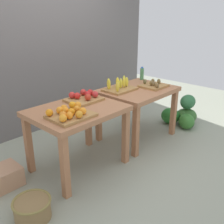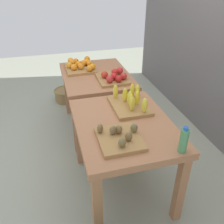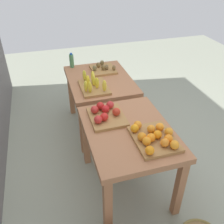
{
  "view_description": "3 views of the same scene",
  "coord_description": "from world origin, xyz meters",
  "px_view_note": "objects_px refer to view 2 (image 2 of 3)",
  "views": [
    {
      "loc": [
        -2.31,
        -2.18,
        1.77
      ],
      "look_at": [
        0.05,
        0.03,
        0.54
      ],
      "focal_mm": 41.94,
      "sensor_mm": 36.0,
      "label": 1
    },
    {
      "loc": [
        2.18,
        -0.54,
        1.88
      ],
      "look_at": [
        0.03,
        0.04,
        0.55
      ],
      "focal_mm": 38.85,
      "sensor_mm": 36.0,
      "label": 2
    },
    {
      "loc": [
        -2.28,
        0.67,
        2.19
      ],
      "look_at": [
        0.01,
        -0.0,
        0.59
      ],
      "focal_mm": 39.9,
      "sensor_mm": 36.0,
      "label": 3
    }
  ],
  "objects_px": {
    "display_table_left": "(96,82)",
    "display_table_right": "(123,133)",
    "cardboard_produce_box": "(104,90)",
    "banana_crate": "(130,102)",
    "water_bottle": "(184,140)",
    "wicker_basket": "(65,95)",
    "kiwi_bin": "(119,137)",
    "orange_bin": "(80,66)",
    "apple_bin": "(114,77)"
  },
  "relations": [
    {
      "from": "display_table_left",
      "to": "display_table_right",
      "type": "height_order",
      "value": "same"
    },
    {
      "from": "cardboard_produce_box",
      "to": "banana_crate",
      "type": "bearing_deg",
      "value": -5.37
    },
    {
      "from": "water_bottle",
      "to": "display_table_right",
      "type": "bearing_deg",
      "value": -148.54
    },
    {
      "from": "display_table_right",
      "to": "water_bottle",
      "type": "bearing_deg",
      "value": 31.46
    },
    {
      "from": "display_table_left",
      "to": "cardboard_produce_box",
      "type": "bearing_deg",
      "value": 160.37
    },
    {
      "from": "water_bottle",
      "to": "wicker_basket",
      "type": "xyz_separation_m",
      "value": [
        -2.44,
        -0.63,
        -0.75
      ]
    },
    {
      "from": "kiwi_bin",
      "to": "cardboard_produce_box",
      "type": "xyz_separation_m",
      "value": [
        -2.19,
        0.41,
        -0.68
      ]
    },
    {
      "from": "banana_crate",
      "to": "wicker_basket",
      "type": "distance_m",
      "value": 1.93
    },
    {
      "from": "display_table_right",
      "to": "orange_bin",
      "type": "bearing_deg",
      "value": -173.42
    },
    {
      "from": "apple_bin",
      "to": "water_bottle",
      "type": "bearing_deg",
      "value": 5.5
    },
    {
      "from": "orange_bin",
      "to": "wicker_basket",
      "type": "distance_m",
      "value": 0.97
    },
    {
      "from": "wicker_basket",
      "to": "kiwi_bin",
      "type": "bearing_deg",
      "value": 6.34
    },
    {
      "from": "display_table_right",
      "to": "kiwi_bin",
      "type": "height_order",
      "value": "kiwi_bin"
    },
    {
      "from": "apple_bin",
      "to": "water_bottle",
      "type": "height_order",
      "value": "water_bottle"
    },
    {
      "from": "display_table_left",
      "to": "kiwi_bin",
      "type": "distance_m",
      "value": 1.36
    },
    {
      "from": "apple_bin",
      "to": "banana_crate",
      "type": "xyz_separation_m",
      "value": [
        0.63,
        -0.02,
        0.01
      ]
    },
    {
      "from": "display_table_right",
      "to": "wicker_basket",
      "type": "relative_size",
      "value": 2.94
    },
    {
      "from": "orange_bin",
      "to": "water_bottle",
      "type": "height_order",
      "value": "water_bottle"
    },
    {
      "from": "display_table_left",
      "to": "apple_bin",
      "type": "distance_m",
      "value": 0.33
    },
    {
      "from": "orange_bin",
      "to": "apple_bin",
      "type": "height_order",
      "value": "apple_bin"
    },
    {
      "from": "display_table_left",
      "to": "water_bottle",
      "type": "distance_m",
      "value": 1.62
    },
    {
      "from": "kiwi_bin",
      "to": "display_table_left",
      "type": "bearing_deg",
      "value": 175.52
    },
    {
      "from": "banana_crate",
      "to": "apple_bin",
      "type": "bearing_deg",
      "value": 178.41
    },
    {
      "from": "kiwi_bin",
      "to": "cardboard_produce_box",
      "type": "height_order",
      "value": "kiwi_bin"
    },
    {
      "from": "water_bottle",
      "to": "wicker_basket",
      "type": "height_order",
      "value": "water_bottle"
    },
    {
      "from": "kiwi_bin",
      "to": "wicker_basket",
      "type": "height_order",
      "value": "kiwi_bin"
    },
    {
      "from": "kiwi_bin",
      "to": "wicker_basket",
      "type": "distance_m",
      "value": 2.32
    },
    {
      "from": "display_table_right",
      "to": "orange_bin",
      "type": "height_order",
      "value": "orange_bin"
    },
    {
      "from": "kiwi_bin",
      "to": "cardboard_produce_box",
      "type": "bearing_deg",
      "value": 169.49
    },
    {
      "from": "apple_bin",
      "to": "water_bottle",
      "type": "xyz_separation_m",
      "value": [
        1.34,
        0.13,
        0.06
      ]
    },
    {
      "from": "wicker_basket",
      "to": "cardboard_produce_box",
      "type": "relative_size",
      "value": 0.89
    },
    {
      "from": "display_table_left",
      "to": "cardboard_produce_box",
      "type": "relative_size",
      "value": 2.6
    },
    {
      "from": "apple_bin",
      "to": "wicker_basket",
      "type": "xyz_separation_m",
      "value": [
        -1.1,
        -0.51,
        -0.7
      ]
    },
    {
      "from": "apple_bin",
      "to": "kiwi_bin",
      "type": "xyz_separation_m",
      "value": [
        1.1,
        -0.26,
        -0.01
      ]
    },
    {
      "from": "display_table_left",
      "to": "apple_bin",
      "type": "height_order",
      "value": "apple_bin"
    },
    {
      "from": "kiwi_bin",
      "to": "cardboard_produce_box",
      "type": "relative_size",
      "value": 0.9
    },
    {
      "from": "orange_bin",
      "to": "kiwi_bin",
      "type": "bearing_deg",
      "value": 1.79
    },
    {
      "from": "banana_crate",
      "to": "wicker_basket",
      "type": "relative_size",
      "value": 1.24
    },
    {
      "from": "orange_bin",
      "to": "cardboard_produce_box",
      "type": "height_order",
      "value": "orange_bin"
    },
    {
      "from": "wicker_basket",
      "to": "apple_bin",
      "type": "bearing_deg",
      "value": 24.62
    },
    {
      "from": "banana_crate",
      "to": "cardboard_produce_box",
      "type": "xyz_separation_m",
      "value": [
        -1.72,
        0.16,
        -0.7
      ]
    },
    {
      "from": "banana_crate",
      "to": "kiwi_bin",
      "type": "relative_size",
      "value": 1.22
    },
    {
      "from": "banana_crate",
      "to": "cardboard_produce_box",
      "type": "relative_size",
      "value": 1.1
    },
    {
      "from": "kiwi_bin",
      "to": "apple_bin",
      "type": "bearing_deg",
      "value": 166.59
    },
    {
      "from": "orange_bin",
      "to": "apple_bin",
      "type": "distance_m",
      "value": 0.56
    },
    {
      "from": "water_bottle",
      "to": "banana_crate",
      "type": "bearing_deg",
      "value": -168.33
    },
    {
      "from": "banana_crate",
      "to": "display_table_left",
      "type": "bearing_deg",
      "value": -171.04
    },
    {
      "from": "orange_bin",
      "to": "wicker_basket",
      "type": "xyz_separation_m",
      "value": [
        -0.64,
        -0.2,
        -0.7
      ]
    },
    {
      "from": "display_table_right",
      "to": "display_table_left",
      "type": "bearing_deg",
      "value": 180.0
    },
    {
      "from": "apple_bin",
      "to": "kiwi_bin",
      "type": "relative_size",
      "value": 1.11
    }
  ]
}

